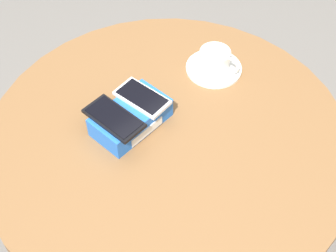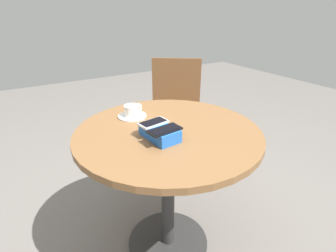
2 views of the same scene
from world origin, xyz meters
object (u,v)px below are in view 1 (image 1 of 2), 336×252
object	(u,v)px
phone_box	(131,117)
coffee_cup	(216,60)
round_table	(168,167)
phone_white	(142,98)
phone_black	(114,118)
saucer	(214,68)

from	to	relation	value
phone_box	coffee_cup	xyz separation A→B (m)	(0.29, 0.00, 0.01)
coffee_cup	round_table	bearing A→B (deg)	-162.14
round_table	phone_white	size ratio (longest dim) A/B	6.31
round_table	phone_white	distance (m)	0.23
round_table	phone_white	world-z (taller)	phone_white
phone_black	saucer	size ratio (longest dim) A/B	1.00
phone_box	phone_black	xyz separation A→B (m)	(-0.05, 0.00, 0.03)
round_table	phone_box	bearing A→B (deg)	125.00
round_table	saucer	xyz separation A→B (m)	(0.24, 0.08, 0.15)
phone_box	coffee_cup	size ratio (longest dim) A/B	1.77
phone_box	round_table	bearing A→B (deg)	-55.00
round_table	phone_box	xyz separation A→B (m)	(-0.05, 0.07, 0.18)
phone_black	saucer	world-z (taller)	phone_black
phone_box	phone_black	bearing A→B (deg)	177.93
saucer	phone_box	bearing A→B (deg)	-179.08
phone_white	coffee_cup	size ratio (longest dim) A/B	1.27
round_table	saucer	size ratio (longest dim) A/B	5.87
phone_white	round_table	bearing A→B (deg)	-83.54
round_table	phone_black	world-z (taller)	phone_black
phone_box	saucer	distance (m)	0.29
phone_black	phone_white	xyz separation A→B (m)	(0.09, 0.01, 0.00)
phone_black	phone_white	distance (m)	0.09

